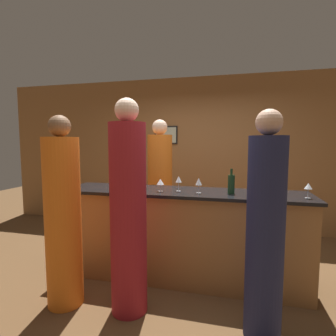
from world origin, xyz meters
The scene contains 13 objects.
ground_plane centered at (0.00, 0.00, 0.00)m, with size 14.00×14.00×0.00m, color brown.
back_wall centered at (0.00, 1.95, 1.40)m, with size 8.00×0.08×2.80m.
bar_counter centered at (0.00, 0.00, 0.53)m, with size 2.83×0.64×1.05m.
bartender centered at (-0.47, 0.74, 0.90)m, with size 0.36×0.36×1.94m.
guest_0 centered at (0.83, -0.77, 0.88)m, with size 0.30×0.30×1.86m.
guest_1 centered at (-0.37, -0.71, 0.94)m, with size 0.34×0.34×2.00m.
guest_2 centered at (-1.03, -0.76, 0.87)m, with size 0.34×0.34×1.86m.
wine_bottle_0 centered at (0.56, -0.05, 1.16)m, with size 0.07×0.07×0.27m.
wine_glass_0 centered at (-0.22, -0.12, 1.16)m, with size 0.08×0.08×0.14m.
wine_glass_1 centered at (-0.47, -0.20, 1.17)m, with size 0.08×0.08×0.15m.
wine_glass_2 centered at (0.21, -0.11, 1.18)m, with size 0.07×0.07×0.17m.
wine_glass_3 centered at (1.30, -0.12, 1.17)m, with size 0.07×0.07×0.15m.
wine_glass_4 centered at (-0.02, -0.05, 1.19)m, with size 0.07×0.07×0.18m.
Camera 1 is at (0.56, -2.93, 1.60)m, focal length 28.00 mm.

